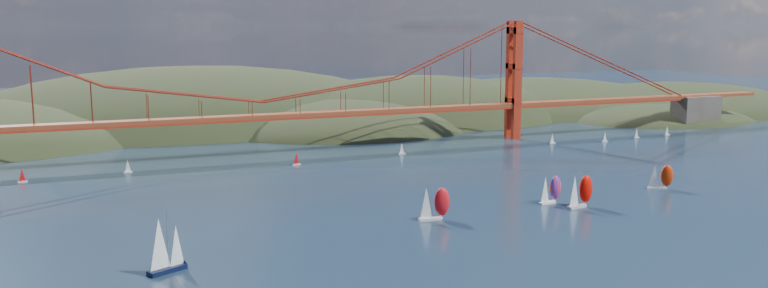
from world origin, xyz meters
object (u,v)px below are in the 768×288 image
sloop_navy (165,246)px  racer_2 (660,176)px  racer_rwb (550,189)px  racer_1 (580,191)px  racer_0 (434,203)px

sloop_navy → racer_2: bearing=-18.8°
racer_2 → racer_rwb: racer_rwb is taller
racer_1 → racer_rwb: (-4.92, 7.71, -0.64)m
racer_2 → racer_rwb: 44.72m
racer_2 → racer_0: bearing=-152.4°
racer_0 → racer_1: bearing=1.7°
racer_1 → racer_2: 41.04m
racer_1 → racer_rwb: 9.17m
racer_rwb → sloop_navy: bearing=-179.5°
sloop_navy → racer_0: size_ratio=1.34×
sloop_navy → racer_1: (118.61, 13.48, -0.97)m
racer_0 → racer_rwb: bearing=11.9°
racer_1 → racer_2: racer_1 is taller
racer_rwb → racer_0: bearing=175.6°
racer_0 → racer_rwb: (40.79, 4.00, -0.38)m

